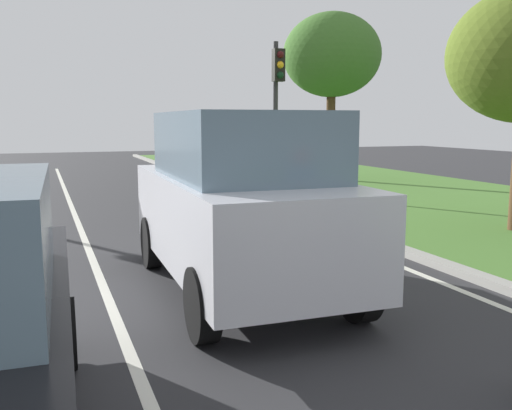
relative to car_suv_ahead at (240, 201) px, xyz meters
The scene contains 8 objects.
ground_plane 4.90m from the car_suv_ahead, 101.31° to the left, with size 60.00×60.00×0.00m, color #2D2D30.
lane_line_center 5.08m from the car_suv_ahead, 109.29° to the left, with size 0.12×32.00×0.01m, color silver.
lane_line_right_edge 5.50m from the car_suv_ahead, 60.22° to the left, with size 0.12×32.00×0.01m, color silver.
grass_verge_right 8.96m from the car_suv_ahead, 31.64° to the left, with size 9.00×48.00×0.06m, color #47752D.
curb_right 5.74m from the car_suv_ahead, 55.81° to the left, with size 0.24×48.00×0.12m, color #9E9B93.
car_suv_ahead is the anchor object (origin of this frame).
traffic_light_near_right 9.58m from the car_suv_ahead, 64.12° to the left, with size 0.32×0.50×4.40m.
tree_roadside_far 14.18m from the car_suv_ahead, 56.98° to the left, with size 3.46×3.46×5.94m.
Camera 1 is at (-1.40, 2.67, 2.17)m, focal length 39.74 mm.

